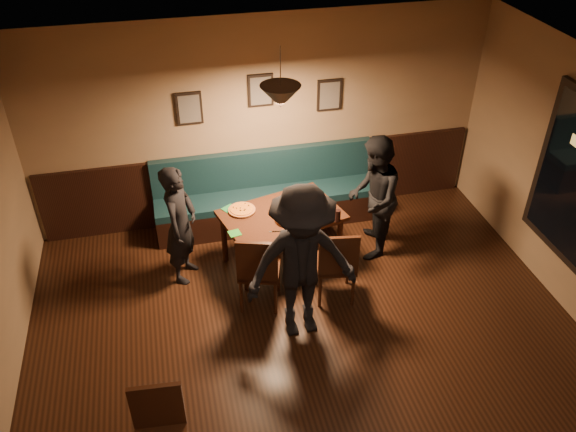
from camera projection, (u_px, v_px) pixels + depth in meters
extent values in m
plane|color=black|center=(334.00, 413.00, 5.61)|extent=(7.00, 7.00, 0.00)
plane|color=silver|center=(353.00, 157.00, 4.00)|extent=(7.00, 7.00, 0.00)
plane|color=#8C704F|center=(261.00, 122.00, 7.59)|extent=(6.00, 0.00, 6.00)
cube|color=black|center=(263.00, 182.00, 8.08)|extent=(5.88, 0.06, 1.00)
cube|color=black|center=(189.00, 108.00, 7.23)|extent=(0.32, 0.04, 0.42)
cube|color=black|center=(261.00, 90.00, 7.31)|extent=(0.32, 0.04, 0.42)
cube|color=black|center=(329.00, 95.00, 7.56)|extent=(0.32, 0.04, 0.42)
cone|color=black|center=(280.00, 97.00, 6.17)|extent=(0.44, 0.44, 0.25)
cube|color=black|center=(282.00, 238.00, 7.25)|extent=(1.57, 1.22, 0.74)
imported|color=black|center=(180.00, 225.00, 6.82)|extent=(0.56, 0.66, 1.52)
imported|color=black|center=(373.00, 198.00, 7.19)|extent=(0.87, 0.96, 1.63)
imported|color=black|center=(302.00, 264.00, 6.00)|extent=(1.21, 0.72, 1.83)
cylinder|color=gold|center=(242.00, 210.00, 7.07)|extent=(0.44, 0.44, 0.04)
cylinder|color=orange|center=(289.00, 219.00, 6.92)|extent=(0.39, 0.39, 0.04)
cylinder|color=orange|center=(312.00, 200.00, 7.24)|extent=(0.48, 0.48, 0.04)
cylinder|color=black|center=(338.00, 215.00, 6.87)|extent=(0.08, 0.08, 0.15)
cylinder|color=#980513|center=(319.00, 206.00, 7.05)|extent=(0.04, 0.04, 0.13)
cube|color=#1B6832|center=(230.00, 209.00, 7.11)|extent=(0.22, 0.22, 0.01)
cube|color=#1F7620|center=(235.00, 233.00, 6.71)|extent=(0.16, 0.16, 0.01)
cube|color=silver|center=(285.00, 231.00, 6.75)|extent=(0.21, 0.05, 0.00)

